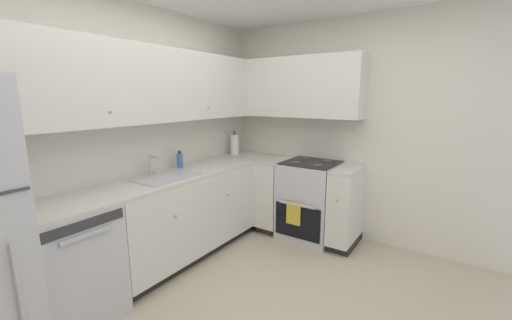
{
  "coord_description": "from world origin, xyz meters",
  "views": [
    {
      "loc": [
        -1.74,
        -1.07,
        1.67
      ],
      "look_at": [
        0.99,
        0.75,
        1.01
      ],
      "focal_mm": 22.15,
      "sensor_mm": 36.0,
      "label": 1
    }
  ],
  "objects_px": {
    "dishwasher": "(69,264)",
    "soap_bottle": "(180,160)",
    "oven_range": "(310,200)",
    "paper_towel_roll": "(234,145)"
  },
  "relations": [
    {
      "from": "soap_bottle",
      "to": "dishwasher",
      "type": "bearing_deg",
      "value": -172.13
    },
    {
      "from": "oven_range",
      "to": "paper_towel_roll",
      "type": "distance_m",
      "value": 1.22
    },
    {
      "from": "oven_range",
      "to": "soap_bottle",
      "type": "height_order",
      "value": "soap_bottle"
    },
    {
      "from": "dishwasher",
      "to": "oven_range",
      "type": "xyz_separation_m",
      "value": [
        2.32,
        -0.91,
        0.02
      ]
    },
    {
      "from": "soap_bottle",
      "to": "paper_towel_roll",
      "type": "relative_size",
      "value": 0.56
    },
    {
      "from": "dishwasher",
      "to": "soap_bottle",
      "type": "xyz_separation_m",
      "value": [
        1.31,
        0.18,
        0.55
      ]
    },
    {
      "from": "dishwasher",
      "to": "paper_towel_roll",
      "type": "height_order",
      "value": "paper_towel_roll"
    },
    {
      "from": "oven_range",
      "to": "soap_bottle",
      "type": "xyz_separation_m",
      "value": [
        -1.01,
        1.09,
        0.53
      ]
    },
    {
      "from": "dishwasher",
      "to": "oven_range",
      "type": "height_order",
      "value": "oven_range"
    },
    {
      "from": "paper_towel_roll",
      "to": "oven_range",
      "type": "bearing_deg",
      "value": -86.35
    }
  ]
}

